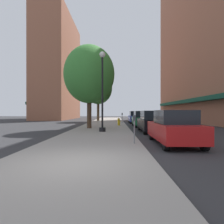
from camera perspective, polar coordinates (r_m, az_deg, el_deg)
name	(u,v)px	position (r m, az deg, el deg)	size (l,w,h in m)	color
ground_plane	(139,125)	(23.90, 7.73, -3.70)	(90.00, 90.00, 0.00)	#2D2D30
sidewalk_slab	(106,124)	(24.76, -1.80, -3.43)	(4.80, 50.00, 0.12)	gray
building_right_brick	(215,15)	(33.71, 27.48, 23.48)	(6.80, 40.00, 29.98)	#9E6047
building_far_background	(59,69)	(45.32, -15.01, 11.79)	(6.80, 18.00, 21.57)	#9E6047
lamppost	(102,90)	(14.79, -2.78, 6.37)	(0.48, 0.48, 5.90)	black
fire_hydrant	(119,122)	(21.24, 1.95, -2.77)	(0.33, 0.26, 0.79)	gold
parking_meter_near	(134,126)	(9.20, 6.41, -3.88)	(0.14, 0.09, 1.31)	slate
parking_meter_far	(122,117)	(25.25, 2.92, -1.34)	(0.14, 0.09, 1.31)	slate
tree_near	(98,88)	(32.38, -3.99, 6.84)	(4.53, 4.53, 7.88)	#4C3823
tree_mid	(89,74)	(18.17, -6.54, 10.65)	(4.51, 4.51, 7.40)	#422D1E
car_red	(174,128)	(10.08, 17.27, -4.34)	(1.80, 4.30, 1.66)	black
car_black	(152,122)	(15.56, 11.40, -2.76)	(1.80, 4.30, 1.66)	black
car_green	(142,119)	(21.24, 8.58, -1.99)	(1.80, 4.30, 1.66)	black
car_blue	(136,117)	(27.72, 6.78, -1.50)	(1.80, 4.30, 1.66)	black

